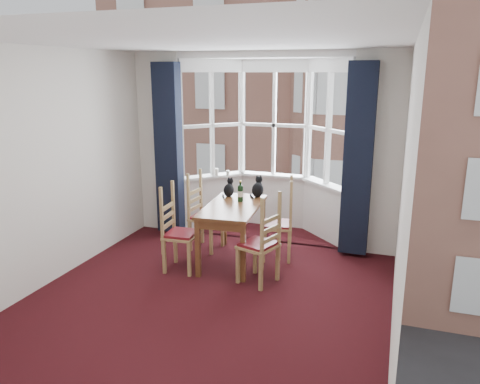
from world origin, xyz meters
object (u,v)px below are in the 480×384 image
at_px(chair_left_far, 201,217).
at_px(cat_left, 229,189).
at_px(chair_left_near, 175,234).
at_px(candle_short, 228,173).
at_px(cat_right, 258,189).
at_px(candle_tall, 217,172).
at_px(chair_right_near, 264,247).
at_px(chair_right_far, 284,226).
at_px(wine_bottle, 240,192).
at_px(dining_table, 233,214).

xyz_separation_m(chair_left_far, cat_left, (0.41, 0.09, 0.43)).
relative_size(chair_left_near, candle_short, 10.28).
bearing_deg(chair_left_far, cat_right, 14.57).
height_order(chair_left_far, candle_tall, candle_tall).
distance_m(chair_left_near, cat_left, 1.07).
relative_size(cat_left, candle_tall, 2.38).
xyz_separation_m(chair_right_near, candle_short, (-1.16, 1.87, 0.44)).
relative_size(chair_left_near, candle_tall, 7.89).
height_order(chair_left_far, candle_short, candle_short).
height_order(chair_left_near, cat_left, cat_left).
xyz_separation_m(chair_left_far, chair_right_far, (1.23, 0.01, 0.00)).
bearing_deg(candle_tall, chair_left_near, -86.01).
bearing_deg(chair_left_near, candle_tall, 93.99).
relative_size(wine_bottle, candle_tall, 2.49).
bearing_deg(cat_left, dining_table, -63.57).
distance_m(chair_right_far, cat_left, 0.93).
bearing_deg(chair_right_near, cat_right, 110.98).
height_order(chair_right_near, candle_tall, candle_tall).
xyz_separation_m(chair_right_near, cat_right, (-0.41, 1.07, 0.44)).
relative_size(candle_tall, candle_short, 1.30).
relative_size(chair_left_near, chair_right_near, 1.00).
bearing_deg(cat_right, chair_right_near, -69.02).
bearing_deg(chair_left_far, candle_short, 87.44).
bearing_deg(cat_right, chair_left_far, -165.43).
distance_m(chair_left_near, wine_bottle, 1.05).
xyz_separation_m(cat_left, candle_short, (-0.36, 0.92, 0.02)).
distance_m(chair_right_far, candle_short, 1.62).
distance_m(candle_tall, candle_short, 0.19).
bearing_deg(candle_tall, dining_table, -60.18).
bearing_deg(candle_tall, chair_right_far, -35.42).
height_order(dining_table, cat_left, cat_left).
bearing_deg(cat_left, chair_left_near, -115.32).
height_order(chair_left_near, cat_right, cat_right).
distance_m(chair_right_far, wine_bottle, 0.75).
height_order(cat_left, candle_short, cat_left).
bearing_deg(candle_short, chair_right_near, -58.21).
bearing_deg(chair_right_far, wine_bottle, -168.54).
xyz_separation_m(dining_table, wine_bottle, (0.03, 0.21, 0.24)).
relative_size(dining_table, candle_short, 14.76).
bearing_deg(cat_right, cat_left, -163.21).
bearing_deg(cat_right, dining_table, -109.37).
bearing_deg(chair_left_near, cat_right, 51.12).
bearing_deg(chair_right_far, candle_tall, 144.58).
bearing_deg(chair_left_near, cat_left, 64.68).
relative_size(cat_right, wine_bottle, 1.07).
relative_size(wine_bottle, candle_short, 3.24).
height_order(chair_left_near, candle_short, candle_short).
distance_m(chair_right_near, candle_short, 2.25).
relative_size(cat_left, wine_bottle, 0.96).
height_order(chair_right_near, cat_right, cat_right).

